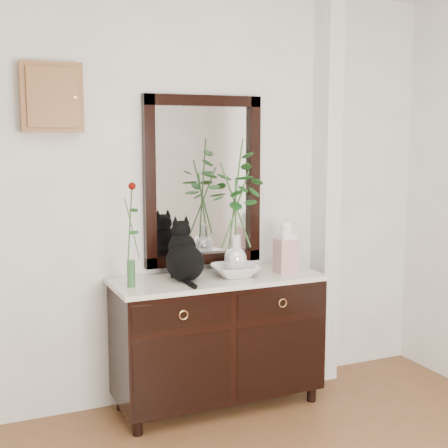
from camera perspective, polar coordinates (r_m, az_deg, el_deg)
name	(u,v)px	position (r m, az deg, el deg)	size (l,w,h in m)	color
wall_back	(188,195)	(4.06, -3.28, 2.65)	(3.60, 0.04, 2.70)	white
pilaster	(326,191)	(4.43, 9.31, 3.01)	(0.12, 0.20, 2.70)	white
sideboard	(218,334)	(4.04, -0.58, -10.06)	(1.33, 0.52, 0.82)	black
wall_mirror	(203,181)	(4.07, -1.91, 3.95)	(0.80, 0.06, 1.10)	black
key_cabinet	(51,98)	(3.79, -15.50, 11.08)	(0.35, 0.10, 0.40)	brown
cat	(185,250)	(3.82, -3.61, -2.43)	(0.26, 0.32, 0.37)	black
lotus_bowl	(235,271)	(3.95, 1.05, -4.29)	(0.30, 0.30, 0.07)	silver
vase_branches	(236,206)	(3.88, 1.07, 1.65)	(0.41, 0.41, 0.86)	silver
bud_vase_rose	(130,234)	(3.66, -8.57, -0.94)	(0.08, 0.08, 0.63)	#2F6133
ginger_jar	(286,246)	(4.06, 5.70, -1.99)	(0.13, 0.13, 0.35)	white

